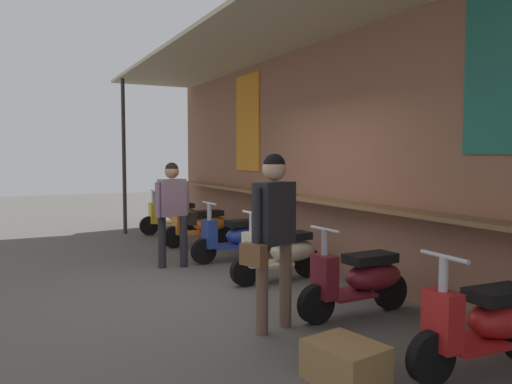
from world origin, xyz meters
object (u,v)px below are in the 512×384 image
scooter_orange (202,225)px  scooter_red (489,323)px  scooter_yellow (176,216)px  scooter_maroon (361,279)px  shopper_browsing (173,205)px  scooter_blue (237,237)px  scooter_cream (283,252)px  merchandise_crate (345,363)px  shopper_with_handbag (273,223)px

scooter_orange → scooter_red: 6.32m
scooter_yellow → scooter_maroon: size_ratio=1.00×
scooter_maroon → shopper_browsing: shopper_browsing is taller
scooter_blue → scooter_cream: size_ratio=1.00×
scooter_orange → merchandise_crate: bearing=75.3°
shopper_with_handbag → merchandise_crate: 1.52m
shopper_browsing → scooter_red: bearing=-175.5°
scooter_maroon → scooter_cream: bearing=-92.1°
shopper_with_handbag → shopper_browsing: 3.14m
scooter_red → shopper_with_handbag: shopper_with_handbag is taller
shopper_with_handbag → scooter_red: bearing=13.0°
scooter_orange → shopper_with_handbag: 4.91m
scooter_blue → scooter_cream: same height
scooter_orange → shopper_browsing: 2.00m
shopper_browsing → scooter_yellow: bearing=-26.4°
shopper_browsing → merchandise_crate: 4.45m
scooter_maroon → shopper_with_handbag: size_ratio=0.82×
scooter_blue → scooter_red: size_ratio=1.00×
scooter_red → shopper_browsing: bearing=-74.8°
scooter_yellow → shopper_with_handbag: 6.50m
scooter_cream → merchandise_crate: (2.90, -1.12, -0.24)m
scooter_yellow → scooter_cream: bearing=92.7°
shopper_with_handbag → scooter_orange: bearing=146.3°
scooter_maroon → scooter_yellow: bearing=-92.1°
scooter_yellow → shopper_browsing: (3.23, -1.06, 0.57)m
scooter_maroon → scooter_orange: bearing=-92.1°
scooter_maroon → shopper_with_handbag: shopper_with_handbag is taller
scooter_maroon → merchandise_crate: 1.68m
scooter_cream → shopper_browsing: 1.90m
scooter_red → merchandise_crate: size_ratio=2.55×
shopper_browsing → merchandise_crate: shopper_browsing is taller
scooter_yellow → scooter_orange: same height
scooter_orange → merchandise_crate: scooter_orange is taller
scooter_yellow → shopper_browsing: 3.45m
scooter_blue → scooter_red: bearing=86.8°
scooter_yellow → shopper_browsing: bearing=74.5°
scooter_yellow → scooter_blue: bearing=92.7°
scooter_yellow → scooter_maroon: same height
scooter_yellow → scooter_orange: 1.63m
scooter_cream → scooter_red: size_ratio=1.00×
scooter_yellow → shopper_with_handbag: shopper_with_handbag is taller
scooter_cream → scooter_red: (3.24, 0.00, 0.00)m
scooter_orange → merchandise_crate: (5.97, -1.12, -0.24)m
scooter_orange → scooter_cream: bearing=85.9°
merchandise_crate → scooter_maroon: bearing=137.7°
scooter_maroon → merchandise_crate: bearing=45.6°
scooter_red → scooter_cream: bearing=-87.5°
scooter_blue → shopper_with_handbag: (3.17, -1.06, 0.66)m
scooter_orange → scooter_cream: same height
scooter_blue → scooter_maroon: same height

